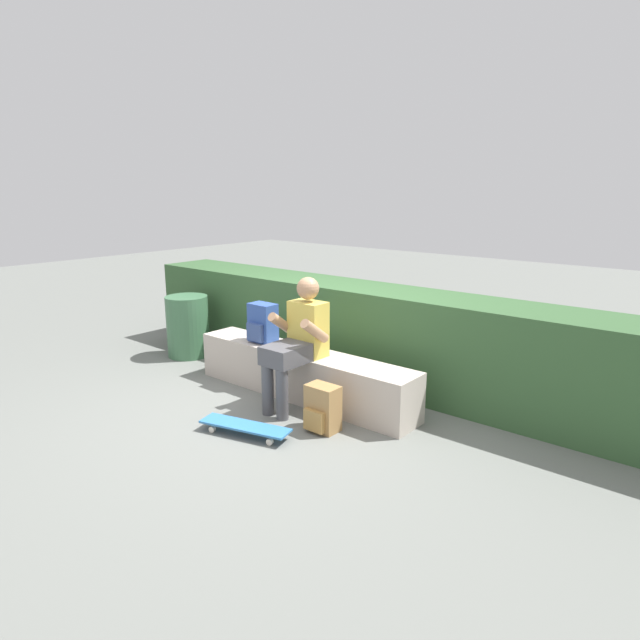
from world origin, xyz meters
The scene contains 8 objects.
ground_plane centered at (0.00, 0.00, 0.00)m, with size 24.00×24.00×0.00m, color slate.
bench_main centered at (0.00, 0.40, 0.23)m, with size 2.51×0.42×0.47m.
person_skater centered at (0.14, 0.19, 0.66)m, with size 0.49×0.62×1.22m.
skateboard_near_person centered at (0.21, -0.56, 0.07)m, with size 0.82×0.40×0.09m.
backpack_on_bench centered at (-0.53, 0.39, 0.66)m, with size 0.28×0.23×0.40m.
backpack_on_ground centered at (0.65, -0.07, 0.19)m, with size 0.28×0.23×0.40m.
hedge_row centered at (0.26, 1.28, 0.50)m, with size 6.44×0.72×1.00m.
trash_bin centered at (-1.98, 0.53, 0.37)m, with size 0.51×0.51×0.74m.
Camera 1 is at (3.40, -3.40, 2.02)m, focal length 30.70 mm.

